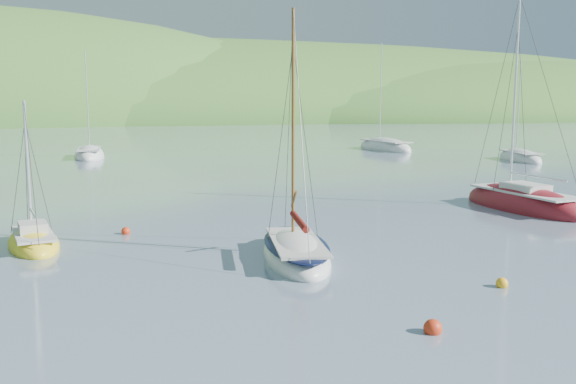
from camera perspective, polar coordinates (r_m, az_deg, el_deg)
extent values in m
plane|color=slate|center=(19.51, 10.60, -9.66)|extent=(700.00, 700.00, 0.00)
ellipsoid|color=#376024|center=(187.12, -11.32, 6.52)|extent=(440.00, 110.00, 44.00)
ellipsoid|color=#376024|center=(202.16, 15.40, 6.51)|extent=(240.00, 100.00, 34.00)
ellipsoid|color=silver|center=(24.11, 0.71, -5.70)|extent=(3.01, 6.65, 1.58)
cube|color=beige|center=(23.85, 0.75, -4.46)|extent=(2.27, 5.18, 0.10)
cylinder|color=brown|center=(24.16, 0.46, 5.91)|extent=(0.12, 0.12, 8.59)
ellipsoid|color=black|center=(24.00, 0.71, -4.63)|extent=(2.96, 6.58, 0.27)
cylinder|color=maroon|center=(23.04, 1.00, -2.61)|extent=(0.55, 3.10, 0.24)
ellipsoid|color=maroon|center=(36.80, 20.09, -1.18)|extent=(4.10, 8.64, 2.29)
cube|color=beige|center=(36.56, 20.33, 0.02)|extent=(3.10, 6.72, 0.10)
cylinder|color=silver|center=(37.07, 19.52, 8.16)|extent=(0.12, 0.12, 10.37)
cube|color=beige|center=(36.53, 20.35, 0.39)|extent=(1.90, 2.54, 0.42)
cylinder|color=silver|center=(35.85, 21.31, 1.27)|extent=(0.70, 3.95, 0.09)
ellipsoid|color=yellow|center=(28.00, -21.67, -4.34)|extent=(2.97, 5.15, 1.32)
cube|color=beige|center=(27.81, -21.71, -3.42)|extent=(2.25, 4.01, 0.10)
cylinder|color=silver|center=(28.09, -22.13, 2.10)|extent=(0.12, 0.12, 5.33)
cube|color=beige|center=(27.76, -21.74, -2.93)|extent=(1.33, 1.56, 0.42)
cylinder|color=silver|center=(27.17, -21.72, -1.74)|extent=(0.61, 2.29, 0.09)
ellipsoid|color=silver|center=(66.36, -17.24, 3.06)|extent=(2.97, 8.02, 2.17)
cube|color=beige|center=(66.13, -17.27, 3.70)|extent=(2.22, 6.25, 0.10)
cylinder|color=silver|center=(67.05, -17.41, 7.81)|extent=(0.12, 0.12, 9.55)
ellipsoid|color=silver|center=(73.39, 8.61, 3.85)|extent=(4.94, 9.54, 2.47)
cube|color=beige|center=(73.17, 8.70, 4.51)|extent=(3.74, 7.42, 0.10)
cylinder|color=silver|center=(74.06, 8.25, 8.76)|extent=(0.12, 0.12, 10.91)
ellipsoid|color=silver|center=(64.40, 19.91, 2.76)|extent=(3.52, 7.46, 1.96)
cube|color=beige|center=(64.21, 20.00, 3.36)|extent=(2.66, 5.81, 0.10)
cylinder|color=silver|center=(64.91, 19.81, 7.20)|extent=(0.12, 0.12, 8.61)
sphere|color=#FEAB17|center=(21.75, 18.49, -7.72)|extent=(0.39, 0.39, 0.39)
sphere|color=#C53A5B|center=(22.31, 0.22, -6.86)|extent=(0.44, 0.44, 0.44)
sphere|color=red|center=(29.26, -14.22, -3.41)|extent=(0.39, 0.39, 0.39)
sphere|color=red|center=(17.27, 12.74, -11.74)|extent=(0.48, 0.48, 0.48)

